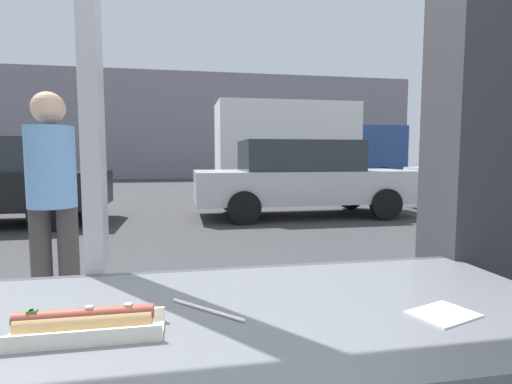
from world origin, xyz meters
name	(u,v)px	position (x,y,z in m)	size (l,w,h in m)	color
ground_plane	(172,214)	(0.00, 8.00, 0.00)	(60.00, 60.00, 0.00)	#38383A
sidewalk_strip	(150,342)	(0.00, 1.60, 0.05)	(16.00, 2.80, 0.11)	#9E998E
building_facade_far	(177,126)	(0.00, 22.23, 2.98)	(28.00, 1.20, 5.97)	gray
hotdog_tray_near	(86,324)	(0.06, -0.34, 1.01)	(0.26, 0.09, 0.05)	silver
loose_straw	(207,310)	(0.28, -0.27, 1.00)	(0.01, 0.01, 0.19)	white
napkin_wrapper	(443,314)	(0.73, -0.37, 0.99)	(0.12, 0.09, 0.00)	white
parked_car_silver	(303,178)	(2.79, 7.16, 0.83)	(4.69, 1.92, 1.62)	#BCBCC1
parked_car_white	(504,173)	(7.80, 7.16, 0.89)	(4.12, 2.01, 1.77)	silver
box_truck	(304,145)	(4.55, 12.68, 1.68)	(6.58, 2.44, 3.13)	silver
pedestrian	(52,194)	(-0.65, 1.90, 1.04)	(0.32, 0.32, 1.63)	#383233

